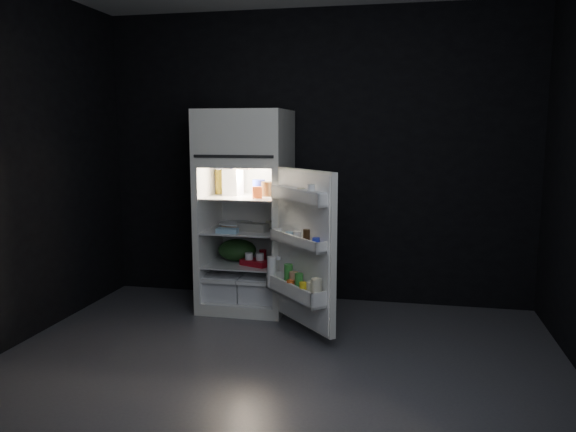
% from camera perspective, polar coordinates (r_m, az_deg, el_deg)
% --- Properties ---
extents(floor, '(4.00, 3.40, 0.00)m').
position_cam_1_polar(floor, '(3.93, -1.43, -15.34)').
color(floor, '#4E4E53').
rests_on(floor, ground).
extents(wall_back, '(4.00, 0.00, 2.70)m').
position_cam_1_polar(wall_back, '(5.27, 2.78, 5.93)').
color(wall_back, black).
rests_on(wall_back, ground).
extents(wall_front, '(4.00, 0.00, 2.70)m').
position_cam_1_polar(wall_front, '(1.99, -12.86, 1.25)').
color(wall_front, black).
rests_on(wall_front, ground).
extents(wall_left, '(0.00, 3.40, 2.70)m').
position_cam_1_polar(wall_left, '(4.50, -27.20, 4.53)').
color(wall_left, black).
rests_on(wall_left, ground).
extents(refrigerator, '(0.76, 0.71, 1.78)m').
position_cam_1_polar(refrigerator, '(5.05, -4.25, 1.31)').
color(refrigerator, white).
rests_on(refrigerator, ground).
extents(fridge_door, '(0.63, 0.66, 1.22)m').
position_cam_1_polar(fridge_door, '(4.33, 1.48, -3.52)').
color(fridge_door, white).
rests_on(fridge_door, ground).
extents(milk_jug, '(0.16, 0.16, 0.24)m').
position_cam_1_polar(milk_jug, '(5.05, -5.62, 3.46)').
color(milk_jug, white).
rests_on(milk_jug, refrigerator).
extents(mayo_jar, '(0.15, 0.15, 0.14)m').
position_cam_1_polar(mayo_jar, '(5.04, -2.98, 2.91)').
color(mayo_jar, '#2132B7').
rests_on(mayo_jar, refrigerator).
extents(jam_jar, '(0.14, 0.14, 0.13)m').
position_cam_1_polar(jam_jar, '(4.96, -2.11, 2.77)').
color(jam_jar, black).
rests_on(jam_jar, refrigerator).
extents(amber_bottle, '(0.11, 0.11, 0.22)m').
position_cam_1_polar(amber_bottle, '(5.20, -6.94, 3.48)').
color(amber_bottle, gold).
rests_on(amber_bottle, refrigerator).
extents(small_carton, '(0.10, 0.09, 0.10)m').
position_cam_1_polar(small_carton, '(4.81, -3.16, 2.40)').
color(small_carton, '#CA4817').
rests_on(small_carton, refrigerator).
extents(egg_carton, '(0.29, 0.17, 0.07)m').
position_cam_1_polar(egg_carton, '(4.93, -3.61, -1.15)').
color(egg_carton, gray).
rests_on(egg_carton, refrigerator).
extents(pie, '(0.35, 0.35, 0.04)m').
position_cam_1_polar(pie, '(5.11, -5.29, -1.00)').
color(pie, tan).
rests_on(pie, refrigerator).
extents(flat_package, '(0.18, 0.09, 0.04)m').
position_cam_1_polar(flat_package, '(4.87, -6.19, -1.49)').
color(flat_package, '#83AFCB').
rests_on(flat_package, refrigerator).
extents(wrapped_pkg, '(0.13, 0.11, 0.05)m').
position_cam_1_polar(wrapped_pkg, '(5.15, -1.65, -0.82)').
color(wrapped_pkg, beige).
rests_on(wrapped_pkg, refrigerator).
extents(produce_bag, '(0.42, 0.38, 0.20)m').
position_cam_1_polar(produce_bag, '(5.14, -5.18, -3.45)').
color(produce_bag, '#193815').
rests_on(produce_bag, refrigerator).
extents(yogurt_tray, '(0.29, 0.23, 0.05)m').
position_cam_1_polar(yogurt_tray, '(4.96, -3.32, -4.75)').
color(yogurt_tray, maroon).
rests_on(yogurt_tray, refrigerator).
extents(small_can_red, '(0.08, 0.08, 0.09)m').
position_cam_1_polar(small_can_red, '(5.18, -2.58, -3.93)').
color(small_can_red, maroon).
rests_on(small_can_red, refrigerator).
extents(small_can_silver, '(0.07, 0.07, 0.09)m').
position_cam_1_polar(small_can_silver, '(5.21, -1.21, -3.84)').
color(small_can_silver, silver).
rests_on(small_can_silver, refrigerator).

